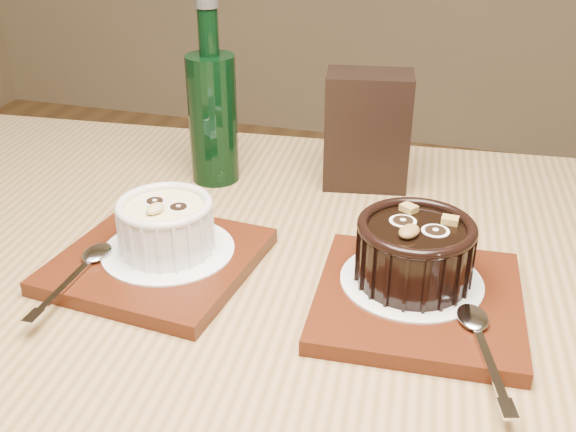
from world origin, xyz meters
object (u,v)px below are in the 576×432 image
object	(u,v)px
tray_right	(418,300)
ramekin_white	(166,223)
tray_left	(158,261)
green_bottle	(213,114)
condiment_stand	(367,131)
ramekin_dark	(415,249)
table	(275,373)

from	to	relation	value
tray_right	ramekin_white	bearing A→B (deg)	179.50
tray_left	tray_right	xyz separation A→B (m)	(0.25, 0.01, 0.00)
green_bottle	condiment_stand	bearing A→B (deg)	12.04
tray_left	ramekin_dark	world-z (taller)	ramekin_dark
table	condiment_stand	world-z (taller)	condiment_stand
tray_right	green_bottle	bearing A→B (deg)	143.78
ramekin_dark	tray_right	bearing A→B (deg)	-44.33
tray_right	green_bottle	size ratio (longest dim) A/B	0.82
ramekin_white	tray_right	bearing A→B (deg)	8.96
condiment_stand	table	bearing A→B (deg)	-96.77
tray_right	ramekin_dark	distance (m)	0.05
tray_right	ramekin_dark	bearing A→B (deg)	117.33
tray_left	ramekin_dark	bearing A→B (deg)	5.74
ramekin_white	ramekin_dark	world-z (taller)	ramekin_dark
ramekin_dark	condiment_stand	size ratio (longest dim) A/B	0.76
tray_left	tray_right	bearing A→B (deg)	1.62
ramekin_white	condiment_stand	size ratio (longest dim) A/B	0.66
ramekin_white	ramekin_dark	xyz separation A→B (m)	(0.24, 0.02, 0.00)
condiment_stand	tray_left	bearing A→B (deg)	-122.07
green_bottle	tray_left	bearing A→B (deg)	-83.18
tray_right	condiment_stand	size ratio (longest dim) A/B	1.29
tray_left	tray_right	world-z (taller)	same
condiment_stand	green_bottle	bearing A→B (deg)	-167.96
ramekin_white	green_bottle	world-z (taller)	green_bottle
tray_right	table	bearing A→B (deg)	-169.95
ramekin_dark	tray_left	bearing A→B (deg)	-155.92
condiment_stand	ramekin_dark	bearing A→B (deg)	-68.75
tray_right	condiment_stand	world-z (taller)	condiment_stand
tray_left	green_bottle	world-z (taller)	green_bottle
table	condiment_stand	size ratio (longest dim) A/B	9.05
table	ramekin_white	size ratio (longest dim) A/B	13.61
green_bottle	ramekin_white	bearing A→B (deg)	-80.74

